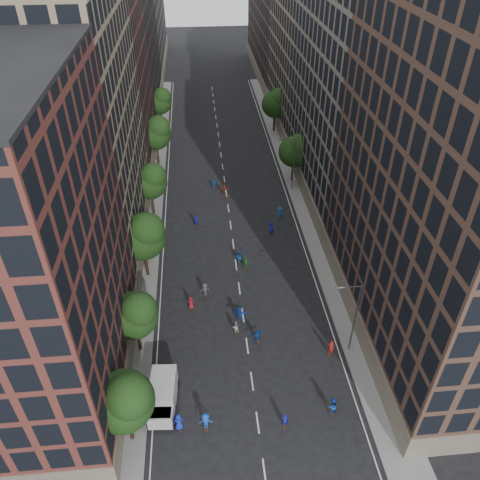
{
  "coord_description": "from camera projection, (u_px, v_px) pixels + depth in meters",
  "views": [
    {
      "loc": [
        -3.87,
        -19.32,
        38.83
      ],
      "look_at": [
        0.76,
        29.62,
        2.0
      ],
      "focal_mm": 35.0,
      "sensor_mm": 36.0,
      "label": 1
    }
  ],
  "objects": [
    {
      "name": "sidewalk_left",
      "position": [
        152.0,
        188.0,
        75.86
      ],
      "size": [
        4.0,
        105.0,
        0.15
      ],
      "primitive_type": "cube",
      "color": "slate",
      "rests_on": "ground"
    },
    {
      "name": "skater_10",
      "position": [
        246.0,
        263.0,
        59.32
      ],
      "size": [
        1.15,
        0.79,
        1.81
      ],
      "primitive_type": "imported",
      "rotation": [
        0.0,
        0.0,
        2.78
      ],
      "color": "#227327",
      "rests_on": "ground"
    },
    {
      "name": "skater_13",
      "position": [
        196.0,
        221.0,
        66.91
      ],
      "size": [
        0.65,
        0.43,
        1.75
      ],
      "primitive_type": "imported",
      "rotation": [
        0.0,
        0.0,
        3.16
      ],
      "color": "#121292",
      "rests_on": "ground"
    },
    {
      "name": "skater_12",
      "position": [
        271.0,
        227.0,
        65.86
      ],
      "size": [
        0.85,
        0.67,
        1.53
      ],
      "primitive_type": "imported",
      "rotation": [
        0.0,
        0.0,
        3.41
      ],
      "color": "#1D15AF",
      "rests_on": "ground"
    },
    {
      "name": "skater_11",
      "position": [
        240.0,
        314.0,
        52.09
      ],
      "size": [
        1.89,
        1.05,
        1.95
      ],
      "primitive_type": "imported",
      "rotation": [
        0.0,
        0.0,
        2.86
      ],
      "color": "#153DB0",
      "rests_on": "ground"
    },
    {
      "name": "skater_7",
      "position": [
        331.0,
        348.0,
        48.31
      ],
      "size": [
        0.81,
        0.69,
        1.89
      ],
      "primitive_type": "imported",
      "rotation": [
        0.0,
        0.0,
        2.73
      ],
      "color": "maroon",
      "rests_on": "ground"
    },
    {
      "name": "skater_16",
      "position": [
        214.0,
        184.0,
        75.39
      ],
      "size": [
        0.99,
        0.45,
        1.66
      ],
      "primitive_type": "imported",
      "rotation": [
        0.0,
        0.0,
        3.1
      ],
      "color": "#1553AB",
      "rests_on": "ground"
    },
    {
      "name": "skater_14",
      "position": [
        239.0,
        257.0,
        60.3
      ],
      "size": [
        0.87,
        0.68,
        1.78
      ],
      "primitive_type": "imported",
      "rotation": [
        0.0,
        0.0,
        3.15
      ],
      "color": "#1451A8",
      "rests_on": "ground"
    },
    {
      "name": "cargo_van",
      "position": [
        163.0,
        396.0,
        43.1
      ],
      "size": [
        2.84,
        5.43,
        2.8
      ],
      "rotation": [
        0.0,
        0.0,
        -0.07
      ],
      "color": "silver",
      "rests_on": "ground"
    },
    {
      "name": "tree_right_a",
      "position": [
        295.0,
        150.0,
        74.58
      ],
      "size": [
        5.0,
        5.0,
        8.39
      ],
      "color": "black",
      "rests_on": "ground"
    },
    {
      "name": "tree_left_5",
      "position": [
        160.0,
        101.0,
        91.99
      ],
      "size": [
        4.8,
        4.8,
        8.33
      ],
      "color": "black",
      "rests_on": "ground"
    },
    {
      "name": "skater_17",
      "position": [
        224.0,
        190.0,
        73.76
      ],
      "size": [
        1.68,
        0.63,
        1.78
      ],
      "primitive_type": "imported",
      "rotation": [
        0.0,
        0.0,
        3.08
      ],
      "color": "maroon",
      "rests_on": "ground"
    },
    {
      "name": "sidewalk_right",
      "position": [
        297.0,
        181.0,
        77.67
      ],
      "size": [
        4.0,
        105.0,
        0.15
      ],
      "primitive_type": "cube",
      "color": "slate",
      "rests_on": "ground"
    },
    {
      "name": "skater_9",
      "position": [
        205.0,
        290.0,
        55.46
      ],
      "size": [
        1.18,
        0.78,
        1.7
      ],
      "primitive_type": "imported",
      "rotation": [
        0.0,
        0.0,
        3.29
      ],
      "color": "#48474D",
      "rests_on": "ground"
    },
    {
      "name": "bldg_left_c",
      "position": [
        102.0,
        83.0,
        75.35
      ],
      "size": [
        14.0,
        20.0,
        28.0
      ],
      "primitive_type": "cube",
      "color": "brown",
      "rests_on": "ground"
    },
    {
      "name": "bldg_left_a",
      "position": [
        16.0,
        263.0,
        37.31
      ],
      "size": [
        14.0,
        22.0,
        30.0
      ],
      "primitive_type": "cube",
      "color": "brown",
      "rests_on": "ground"
    },
    {
      "name": "skater_5",
      "position": [
        257.0,
        336.0,
        49.75
      ],
      "size": [
        1.54,
        0.87,
        1.59
      ],
      "primitive_type": "imported",
      "rotation": [
        0.0,
        0.0,
        3.43
      ],
      "color": "#124592",
      "rests_on": "ground"
    },
    {
      "name": "tree_left_3",
      "position": [
        151.0,
        180.0,
        66.4
      ],
      "size": [
        5.0,
        5.0,
        8.58
      ],
      "color": "black",
      "rests_on": "ground"
    },
    {
      "name": "bldg_left_d",
      "position": [
        117.0,
        33.0,
        93.28
      ],
      "size": [
        14.0,
        28.0,
        32.0
      ],
      "primitive_type": "cube",
      "color": "#2F241F",
      "rests_on": "ground"
    },
    {
      "name": "skater_3",
      "position": [
        206.0,
        422.0,
        41.58
      ],
      "size": [
        1.24,
        0.71,
        1.91
      ],
      "primitive_type": "imported",
      "rotation": [
        0.0,
        0.0,
        3.14
      ],
      "color": "blue",
      "rests_on": "ground"
    },
    {
      "name": "bldg_left_b",
      "position": [
        70.0,
        121.0,
        55.23
      ],
      "size": [
        14.0,
        26.0,
        34.0
      ],
      "primitive_type": "cube",
      "color": "#867658",
      "rests_on": "ground"
    },
    {
      "name": "bldg_left_e",
      "position": [
        134.0,
        14.0,
        122.16
      ],
      "size": [
        14.0,
        40.0,
        26.0
      ],
      "primitive_type": "cube",
      "color": "#696157",
      "rests_on": "ground"
    },
    {
      "name": "tree_right_b",
      "position": [
        276.0,
        103.0,
        90.31
      ],
      "size": [
        5.2,
        5.2,
        8.83
      ],
      "color": "black",
      "rests_on": "ground"
    },
    {
      "name": "skater_2",
      "position": [
        332.0,
        406.0,
        42.81
      ],
      "size": [
        1.1,
        0.95,
        1.93
      ],
      "primitive_type": "imported",
      "rotation": [
        0.0,
        0.0,
        3.41
      ],
      "color": "blue",
      "rests_on": "ground"
    },
    {
      "name": "bldg_right_a",
      "position": [
        459.0,
        183.0,
        41.56
      ],
      "size": [
        14.0,
        30.0,
        36.0
      ],
      "primitive_type": "cube",
      "color": "#4B3428",
      "rests_on": "ground"
    },
    {
      "name": "tree_left_1",
      "position": [
        136.0,
        314.0,
        45.85
      ],
      "size": [
        4.8,
        4.8,
        8.21
      ],
      "color": "black",
      "rests_on": "ground"
    },
    {
      "name": "bldg_right_c",
      "position": [
        317.0,
        34.0,
        86.48
      ],
      "size": [
        14.0,
        26.0,
        35.0
      ],
      "primitive_type": "cube",
      "color": "#867658",
      "rests_on": "ground"
    },
    {
      "name": "skater_8",
      "position": [
        236.0,
        327.0,
        50.79
      ],
      "size": [
        0.77,
        0.61,
        1.55
      ],
      "primitive_type": "imported",
      "rotation": [
        0.0,
        0.0,
        3.18
      ],
      "color": "#B7B7B3",
      "rests_on": "ground"
    },
    {
      "name": "bldg_right_d",
      "position": [
        286.0,
        12.0,
        114.27
      ],
      "size": [
        14.0,
        40.0,
        30.0
      ],
      "primitive_type": "cube",
      "color": "#4B3428",
      "rests_on": "ground"
    },
    {
      "name": "streetlamp_near",
      "position": [
        353.0,
        315.0,
        46.21
      ],
      "size": [
        2.64,
        0.22,
        9.06
      ],
      "color": "#595B60",
      "rests_on": "ground"
    },
    {
      "name": "streetlamp_far",
      "position": [
        292.0,
        161.0,
        72.51
      ],
      "size": [
        2.64,
        0.22,
        9.06
      ],
      "color": "#595B60",
      "rests_on": "ground"
    },
    {
      "name": "ground",
      "position": [
        229.0,
        210.0,
        70.84
      ],
      "size": [
        240.0,
        240.0,
        0.0
      ],
      "primitive_type": "plane",
      "color": "black",
      "rests_on": "ground"
    },
    {
      "name": "bldg_right_b",
      "position": [
        360.0,
        89.0,
        65.56
      ],
      "size": [
        14.0,
        28.0,
        33.0
      ],
      "primitive_type": "cube",
      "color": "#696157",
      "rests_on": "ground"
    },
    {
      "name": "skater_4",
      "position": [
        165.0,
        372.0,
        46.04
      ],
      "size": [
        1.02,
        0.62,
        1.62
      ],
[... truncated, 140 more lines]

